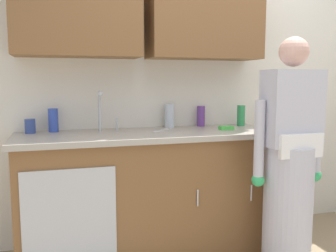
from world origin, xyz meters
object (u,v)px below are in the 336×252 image
at_px(sponge, 226,128).
at_px(bottle_soap, 201,116).
at_px(person_at_sink, 289,172).
at_px(bottle_water_tall, 169,116).
at_px(bottle_cleaner_spray, 53,120).
at_px(bottle_dish_liquid, 241,116).
at_px(sink, 108,135).
at_px(knife_on_counter, 162,130).
at_px(cup_by_sink, 30,126).

bearing_deg(sponge, bottle_soap, 110.77).
height_order(person_at_sink, bottle_water_tall, person_at_sink).
bearing_deg(bottle_cleaner_spray, bottle_dish_liquid, -2.00).
distance_m(bottle_dish_liquid, sponge, 0.32).
relative_size(person_at_sink, bottle_water_tall, 8.34).
height_order(bottle_cleaner_spray, bottle_soap, bottle_cleaner_spray).
height_order(bottle_cleaner_spray, sponge, bottle_cleaner_spray).
distance_m(sink, knife_on_counter, 0.43).
relative_size(bottle_cleaner_spray, bottle_soap, 1.03).
distance_m(bottle_cleaner_spray, bottle_dish_liquid, 1.55).
distance_m(bottle_dish_liquid, cup_by_sink, 1.71).
relative_size(bottle_cleaner_spray, bottle_water_tall, 0.91).
bearing_deg(sponge, bottle_water_tall, 143.82).
xyz_separation_m(person_at_sink, sponge, (-0.26, 0.48, 0.26)).
bearing_deg(bottle_water_tall, sponge, -36.18).
relative_size(sink, bottle_cleaner_spray, 2.81).
bearing_deg(bottle_soap, cup_by_sink, -177.84).
height_order(bottle_cleaner_spray, cup_by_sink, bottle_cleaner_spray).
distance_m(cup_by_sink, sponge, 1.49).
bearing_deg(sink, knife_on_counter, 5.67).
relative_size(person_at_sink, bottle_cleaner_spray, 9.12).
distance_m(sink, sponge, 0.93).
relative_size(sink, bottle_water_tall, 2.57).
relative_size(sink, knife_on_counter, 2.08).
bearing_deg(knife_on_counter, bottle_cleaner_spray, -55.25).
height_order(knife_on_counter, sponge, sponge).
xyz_separation_m(bottle_soap, bottle_dish_liquid, (0.34, -0.08, 0.00)).
bearing_deg(sponge, person_at_sink, -61.68).
xyz_separation_m(bottle_cleaner_spray, bottle_water_tall, (0.92, 0.02, 0.01)).
relative_size(bottle_cleaner_spray, sponge, 1.62).
height_order(sink, sponge, sink).
bearing_deg(person_at_sink, bottle_soap, 115.64).
distance_m(sink, bottle_dish_liquid, 1.18).
bearing_deg(person_at_sink, sponge, 118.32).
bearing_deg(bottle_cleaner_spray, bottle_water_tall, 1.53).
xyz_separation_m(cup_by_sink, sponge, (1.48, -0.23, -0.04)).
distance_m(bottle_water_tall, knife_on_counter, 0.24).
bearing_deg(bottle_water_tall, bottle_dish_liquid, -7.23).
height_order(bottle_cleaner_spray, bottle_water_tall, bottle_water_tall).
bearing_deg(sponge, sink, 176.61).
bearing_deg(knife_on_counter, cup_by_sink, -51.73).
bearing_deg(cup_by_sink, sponge, -8.82).
bearing_deg(cup_by_sink, bottle_dish_liquid, -0.83).
distance_m(bottle_cleaner_spray, bottle_soap, 1.21).
distance_m(person_at_sink, cup_by_sink, 1.90).
bearing_deg(bottle_soap, sink, -164.69).
bearing_deg(bottle_cleaner_spray, sink, -28.00).
relative_size(bottle_soap, knife_on_counter, 0.72).
distance_m(bottle_water_tall, cup_by_sink, 1.09).
bearing_deg(knife_on_counter, bottle_soap, 160.78).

